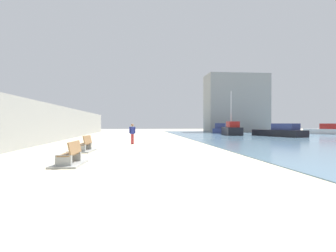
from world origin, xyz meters
The scene contains 10 objects.
ground_plane centered at (0.00, 18.00, 0.00)m, with size 120.00×120.00×0.00m, color beige.
seawall centered at (-7.50, 18.00, 1.72)m, with size 0.80×64.00×3.43m, color gray.
bench_near centered at (-2.32, 3.00, 0.23)m, with size 1.20×2.15×0.98m.
bench_far centered at (-2.79, 8.58, 0.23)m, with size 1.27×2.18×0.98m.
person_walking centered at (-0.01, 14.40, 0.98)m, with size 0.51×0.27×1.68m.
boat_far_right centered at (14.10, 31.09, 0.79)m, with size 3.06×7.05×6.45m.
boat_distant centered at (14.67, 38.55, 0.66)m, with size 3.91×5.46×1.71m.
boat_outer centered at (18.66, 25.68, 0.65)m, with size 4.53×7.75×1.66m.
boat_mid_bay centered at (29.71, 32.38, 0.65)m, with size 3.88×6.24×1.66m.
harbor_building centered at (20.08, 46.00, 5.72)m, with size 12.00×6.00×11.44m, color gray.
Camera 1 is at (0.44, -8.80, 1.70)m, focal length 30.06 mm.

